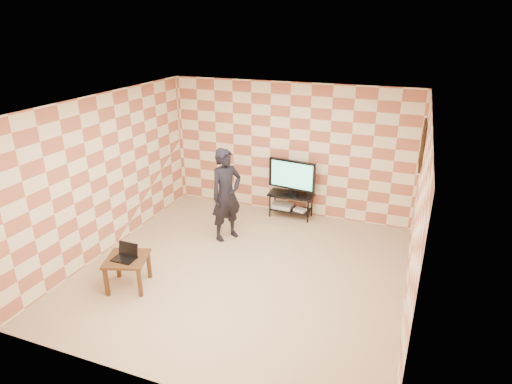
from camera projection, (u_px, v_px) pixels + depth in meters
floor at (243, 270)px, 6.98m from camera, size 5.00×5.00×0.00m
wall_back at (289, 150)px, 8.64m from camera, size 5.00×0.02×2.70m
wall_front at (148, 282)px, 4.30m from camera, size 5.00×0.02×2.70m
wall_left at (107, 174)px, 7.29m from camera, size 0.02×5.00×2.70m
wall_right at (417, 219)px, 5.65m from camera, size 0.02×5.00×2.70m
ceiling at (241, 104)px, 5.96m from camera, size 5.00×5.00×0.02m
wall_art at (422, 145)px, 6.78m from camera, size 0.04×0.72×0.72m
tv_stand at (291, 200)px, 8.75m from camera, size 0.91×0.41×0.50m
tv at (292, 176)px, 8.55m from camera, size 0.99×0.22×0.72m
dvd_player at (282, 206)px, 8.87m from camera, size 0.43×0.32×0.07m
game_console at (300, 210)px, 8.70m from camera, size 0.27×0.22×0.05m
side_table at (127, 263)px, 6.41m from camera, size 0.75×0.75×0.50m
laptop at (126, 255)px, 6.35m from camera, size 0.33×0.26×0.22m
person at (226, 195)px, 7.71m from camera, size 0.68×0.75×1.73m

